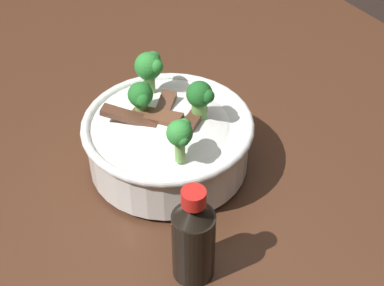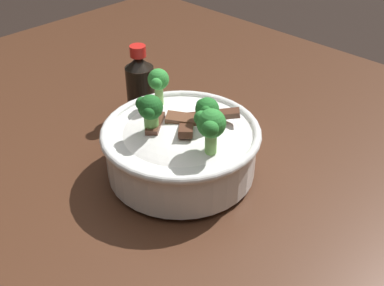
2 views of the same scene
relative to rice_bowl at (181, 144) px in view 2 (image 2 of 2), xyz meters
The scene contains 3 objects.
dining_table 0.16m from the rice_bowl, behind, with size 1.51×1.09×0.78m.
rice_bowl is the anchor object (origin of this frame).
soy_sauce_bottle 0.18m from the rice_bowl, 21.92° to the right, with size 0.05×0.05×0.13m.
Camera 2 is at (-0.31, 0.38, 1.20)m, focal length 43.16 mm.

